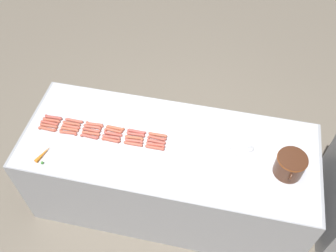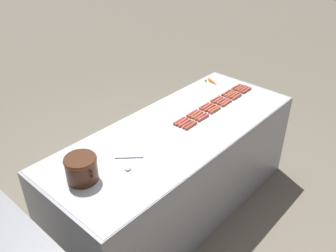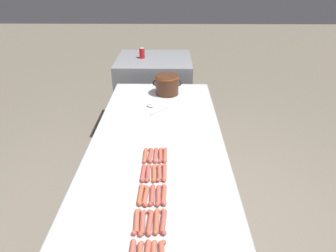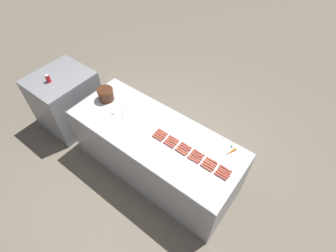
{
  "view_description": "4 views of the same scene",
  "coord_description": "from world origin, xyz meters",
  "px_view_note": "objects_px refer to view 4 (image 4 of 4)",
  "views": [
    {
      "loc": [
        1.74,
        0.37,
        3.4
      ],
      "look_at": [
        -0.14,
        -0.03,
        0.98
      ],
      "focal_mm": 39.91,
      "sensor_mm": 36.0,
      "label": 1
    },
    {
      "loc": [
        -1.7,
        2.0,
        2.58
      ],
      "look_at": [
        0.05,
        0.06,
        0.95
      ],
      "focal_mm": 38.29,
      "sensor_mm": 36.0,
      "label": 2
    },
    {
      "loc": [
        0.1,
        -1.62,
        2.02
      ],
      "look_at": [
        0.08,
        0.11,
        1.02
      ],
      "focal_mm": 30.21,
      "sensor_mm": 36.0,
      "label": 3
    },
    {
      "loc": [
        -1.62,
        -1.47,
        3.5
      ],
      "look_at": [
        0.13,
        -0.13,
        1.0
      ],
      "focal_mm": 27.52,
      "sensor_mm": 36.0,
      "label": 4
    }
  ],
  "objects_px": {
    "hot_dog_4": "(168,145)",
    "hot_dog_15": "(183,149)",
    "hot_dog_19": "(211,163)",
    "hot_dog_10": "(170,143)",
    "hot_dog_14": "(196,156)",
    "hot_dog_21": "(185,147)",
    "hot_dog_11": "(159,136)",
    "hot_dog_18": "(224,171)",
    "carrot": "(231,151)",
    "hot_dog_24": "(226,169)",
    "hot_dog_9": "(182,151)",
    "hot_dog_8": "(195,158)",
    "hot_dog_29": "(163,132)",
    "hot_dog_5": "(157,138)",
    "bean_pot": "(106,94)",
    "back_cabinet": "(67,101)",
    "hot_dog_17": "(160,135)",
    "hot_dog_6": "(222,175)",
    "hot_dog_23": "(162,133)",
    "hot_dog_25": "(212,161)",
    "hot_dog_20": "(197,154)",
    "hot_dog_28": "(174,138)",
    "hot_dog_7": "(208,166)",
    "hot_dog_16": "(172,141)",
    "serving_spoon": "(117,113)",
    "hot_dog_26": "(199,153)",
    "hot_dog_3": "(180,152)",
    "soda_can": "(48,78)",
    "hot_dog_22": "(173,140)",
    "hot_dog_0": "(220,176)",
    "hot_dog_27": "(186,145)",
    "hot_dog_1": "(206,168)",
    "hot_dog_12": "(223,173)",
    "hot_dog_2": "(193,160)"
  },
  "relations": [
    {
      "from": "hot_dog_19",
      "to": "hot_dog_10",
      "type": "bearing_deg",
      "value": 96.54
    },
    {
      "from": "hot_dog_6",
      "to": "hot_dog_20",
      "type": "distance_m",
      "value": 0.38
    },
    {
      "from": "hot_dog_14",
      "to": "hot_dog_9",
      "type": "bearing_deg",
      "value": 100.2
    },
    {
      "from": "hot_dog_18",
      "to": "carrot",
      "type": "bearing_deg",
      "value": 14.64
    },
    {
      "from": "hot_dog_25",
      "to": "soda_can",
      "type": "relative_size",
      "value": 1.29
    },
    {
      "from": "hot_dog_10",
      "to": "hot_dog_15",
      "type": "relative_size",
      "value": 1.0
    },
    {
      "from": "hot_dog_7",
      "to": "hot_dog_8",
      "type": "bearing_deg",
      "value": 91.1
    },
    {
      "from": "hot_dog_20",
      "to": "hot_dog_28",
      "type": "height_order",
      "value": "same"
    },
    {
      "from": "hot_dog_1",
      "to": "hot_dog_19",
      "type": "height_order",
      "value": "same"
    },
    {
      "from": "hot_dog_0",
      "to": "hot_dog_27",
      "type": "relative_size",
      "value": 1.0
    },
    {
      "from": "hot_dog_20",
      "to": "hot_dog_27",
      "type": "distance_m",
      "value": 0.19
    },
    {
      "from": "hot_dog_9",
      "to": "hot_dog_21",
      "type": "distance_m",
      "value": 0.07
    },
    {
      "from": "hot_dog_18",
      "to": "hot_dog_5",
      "type": "bearing_deg",
      "value": 96.13
    },
    {
      "from": "hot_dog_4",
      "to": "hot_dog_21",
      "type": "height_order",
      "value": "same"
    },
    {
      "from": "hot_dog_5",
      "to": "hot_dog_16",
      "type": "xyz_separation_m",
      "value": [
        0.07,
        -0.18,
        0.0
      ]
    },
    {
      "from": "hot_dog_0",
      "to": "bean_pot",
      "type": "bearing_deg",
      "value": 86.45
    },
    {
      "from": "carrot",
      "to": "hot_dog_24",
      "type": "bearing_deg",
      "value": -163.94
    },
    {
      "from": "hot_dog_6",
      "to": "hot_dog_8",
      "type": "distance_m",
      "value": 0.37
    },
    {
      "from": "hot_dog_0",
      "to": "hot_dog_5",
      "type": "bearing_deg",
      "value": 90.33
    },
    {
      "from": "hot_dog_7",
      "to": "hot_dog_23",
      "type": "height_order",
      "value": "same"
    },
    {
      "from": "hot_dog_11",
      "to": "hot_dog_18",
      "type": "height_order",
      "value": "same"
    },
    {
      "from": "hot_dog_3",
      "to": "hot_dog_24",
      "type": "bearing_deg",
      "value": -76.83
    },
    {
      "from": "hot_dog_22",
      "to": "hot_dog_24",
      "type": "height_order",
      "value": "same"
    },
    {
      "from": "hot_dog_9",
      "to": "hot_dog_21",
      "type": "bearing_deg",
      "value": 2.1
    },
    {
      "from": "hot_dog_15",
      "to": "hot_dog_22",
      "type": "distance_m",
      "value": 0.19
    },
    {
      "from": "hot_dog_16",
      "to": "carrot",
      "type": "distance_m",
      "value": 0.74
    },
    {
      "from": "hot_dog_2",
      "to": "hot_dog_28",
      "type": "distance_m",
      "value": 0.4
    },
    {
      "from": "hot_dog_5",
      "to": "hot_dog_18",
      "type": "relative_size",
      "value": 1.0
    },
    {
      "from": "hot_dog_3",
      "to": "hot_dog_5",
      "type": "relative_size",
      "value": 1.0
    },
    {
      "from": "hot_dog_2",
      "to": "hot_dog_3",
      "type": "distance_m",
      "value": 0.19
    },
    {
      "from": "hot_dog_4",
      "to": "hot_dog_15",
      "type": "height_order",
      "value": "same"
    },
    {
      "from": "hot_dog_19",
      "to": "bean_pot",
      "type": "bearing_deg",
      "value": 89.01
    },
    {
      "from": "hot_dog_3",
      "to": "hot_dog_11",
      "type": "distance_m",
      "value": 0.37
    },
    {
      "from": "hot_dog_3",
      "to": "hot_dog_29",
      "type": "relative_size",
      "value": 1.0
    },
    {
      "from": "hot_dog_5",
      "to": "bean_pot",
      "type": "relative_size",
      "value": 0.56
    },
    {
      "from": "hot_dog_14",
      "to": "hot_dog_16",
      "type": "xyz_separation_m",
      "value": [
        0.0,
        0.37,
        0.0
      ]
    },
    {
      "from": "hot_dog_3",
      "to": "serving_spoon",
      "type": "height_order",
      "value": "hot_dog_3"
    },
    {
      "from": "hot_dog_18",
      "to": "hot_dog_26",
      "type": "xyz_separation_m",
      "value": [
        0.04,
        0.38,
        0.0
      ]
    },
    {
      "from": "hot_dog_23",
      "to": "serving_spoon",
      "type": "distance_m",
      "value": 0.73
    },
    {
      "from": "hot_dog_6",
      "to": "hot_dog_12",
      "type": "height_order",
      "value": "same"
    },
    {
      "from": "hot_dog_8",
      "to": "hot_dog_29",
      "type": "height_order",
      "value": "same"
    },
    {
      "from": "hot_dog_23",
      "to": "hot_dog_25",
      "type": "bearing_deg",
      "value": -87.56
    },
    {
      "from": "hot_dog_14",
      "to": "hot_dog_21",
      "type": "relative_size",
      "value": 1.0
    },
    {
      "from": "hot_dog_21",
      "to": "hot_dog_26",
      "type": "distance_m",
      "value": 0.18
    },
    {
      "from": "soda_can",
      "to": "hot_dog_28",
      "type": "bearing_deg",
      "value": -81.24
    },
    {
      "from": "hot_dog_21",
      "to": "hot_dog_24",
      "type": "bearing_deg",
      "value": -86.73
    },
    {
      "from": "back_cabinet",
      "to": "hot_dog_17",
      "type": "xyz_separation_m",
      "value": [
        0.12,
        -1.94,
        0.42
      ]
    },
    {
      "from": "hot_dog_16",
      "to": "hot_dog_19",
      "type": "xyz_separation_m",
      "value": [
        0.03,
        -0.56,
        0.0
      ]
    },
    {
      "from": "hot_dog_9",
      "to": "hot_dog_6",
      "type": "bearing_deg",
      "value": -89.51
    },
    {
      "from": "hot_dog_5",
      "to": "hot_dog_19",
      "type": "bearing_deg",
      "value": -82.5
    }
  ]
}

